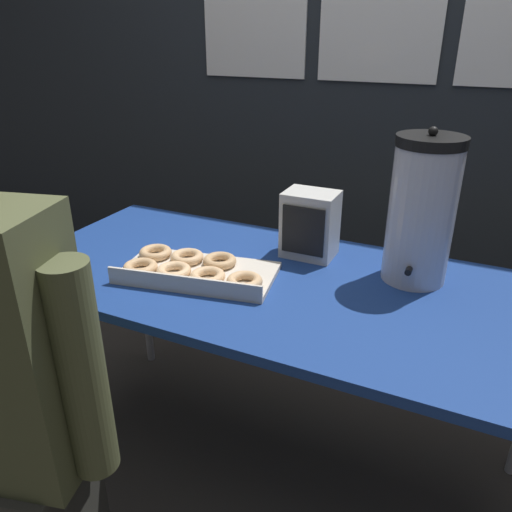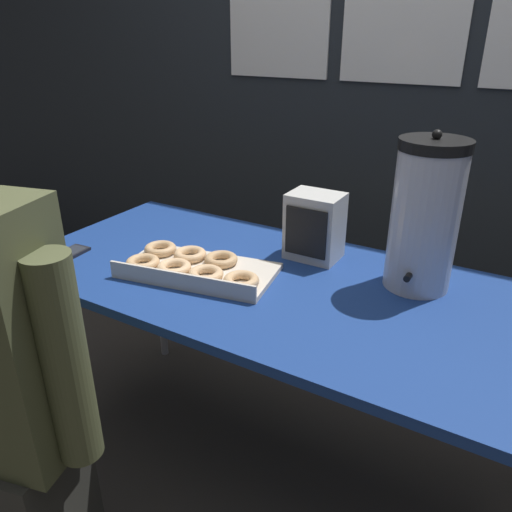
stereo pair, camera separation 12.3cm
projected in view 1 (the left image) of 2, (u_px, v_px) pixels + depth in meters
ground_plane at (273, 463)px, 1.75m from camera, size 12.00×12.00×0.00m
back_wall at (378, 68)px, 2.12m from camera, size 6.00×0.11×2.46m
folding_table at (276, 292)px, 1.46m from camera, size 1.59×0.73×0.73m
donut_box at (193, 270)px, 1.46m from camera, size 0.48×0.31×0.05m
coffee_urn at (422, 211)px, 1.36m from camera, size 0.18×0.21×0.43m
cell_phone at (57, 263)px, 1.53m from camera, size 0.08×0.16×0.01m
space_heater at (310, 224)px, 1.56m from camera, size 0.16×0.13×0.21m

